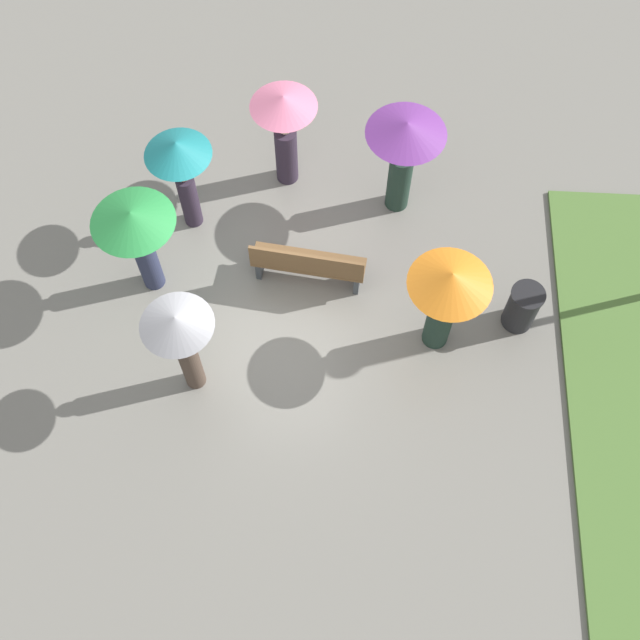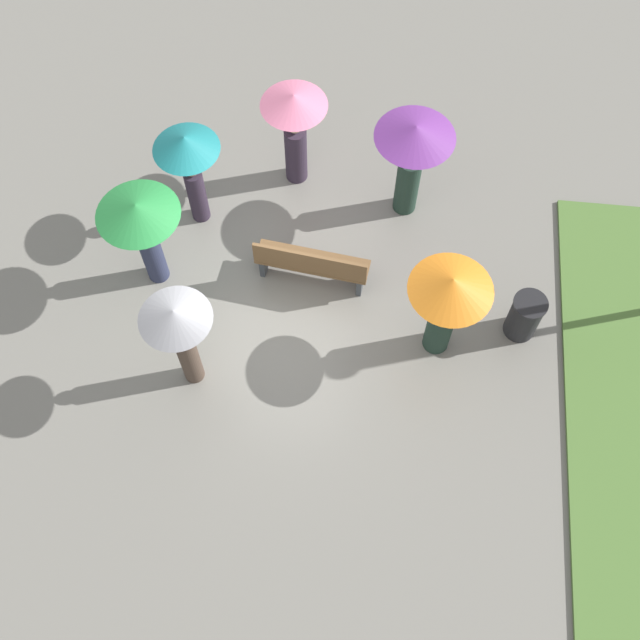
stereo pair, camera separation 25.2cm
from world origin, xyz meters
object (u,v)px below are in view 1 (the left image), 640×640
Objects in this scene: park_bench at (308,265)px; crowd_person_pink at (285,124)px; crowd_person_green at (137,231)px; crowd_person_purple at (404,147)px; trash_bin at (522,308)px; crowd_person_orange at (447,293)px; crowd_person_grey at (181,337)px; crowd_person_teal at (181,164)px.

crowd_person_pink is at bearing -69.75° from park_bench.
crowd_person_purple reaches higher than crowd_person_green.
crowd_person_purple is at bearing -124.12° from park_bench.
crowd_person_pink reaches higher than trash_bin.
trash_bin is at bearing 177.48° from park_bench.
crowd_person_pink is at bearing -138.22° from crowd_person_orange.
trash_bin is at bearing -59.91° from crowd_person_green.
crowd_person_grey is 1.05× the size of crowd_person_orange.
trash_bin is 1.59m from crowd_person_orange.
trash_bin is 0.44× the size of crowd_person_orange.
park_bench is 0.95× the size of crowd_person_green.
crowd_person_purple is (0.60, -2.41, 0.03)m from crowd_person_orange.
park_bench is at bearing -112.84° from crowd_person_orange.
crowd_person_orange reaches higher than park_bench.
trash_bin is 4.94m from crowd_person_grey.
crowd_person_pink is (-1.05, -3.72, -0.13)m from crowd_person_grey.
crowd_person_green is (4.30, -0.73, 0.03)m from crowd_person_orange.
crowd_person_orange is 0.97× the size of crowd_person_purple.
crowd_person_grey is at bearing -118.23° from crowd_person_green.
crowd_person_pink is at bearing -7.91° from crowd_person_green.
crowd_person_teal is (-0.46, -1.16, 0.03)m from crowd_person_green.
crowd_person_pink is at bearing -105.55° from crowd_person_grey.
crowd_person_orange is at bearing -88.84° from crowd_person_purple.
crowd_person_green is 0.96× the size of crowd_person_teal.
crowd_person_purple reaches higher than crowd_person_teal.
crowd_person_green is 4.06m from crowd_person_purple.
crowd_person_green is 0.96× the size of crowd_person_purple.
crowd_person_teal reaches higher than crowd_person_orange.
crowd_person_pink is 1.73m from crowd_person_teal.
crowd_person_green is 0.98× the size of crowd_person_pink.
crowd_person_purple is at bearing -48.43° from trash_bin.
crowd_person_grey is 2.79m from crowd_person_teal.
crowd_person_pink reaches higher than park_bench.
trash_bin is at bearing -165.07° from crowd_person_grey.
park_bench is 2.54m from crowd_person_green.
park_bench is 0.93× the size of crowd_person_orange.
crowd_person_orange is 0.99× the size of crowd_person_pink.
crowd_person_grey reaches higher than crowd_person_green.
trash_bin is 0.44× the size of crowd_person_pink.
crowd_person_grey is 3.87m from crowd_person_pink.
crowd_person_orange is 2.49m from crowd_person_purple.
park_bench is 0.88× the size of crowd_person_grey.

